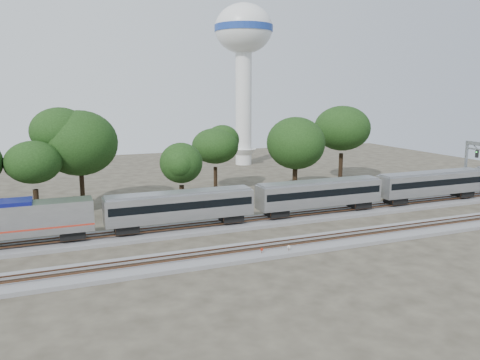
% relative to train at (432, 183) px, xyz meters
% --- Properties ---
extents(ground, '(160.00, 160.00, 0.00)m').
position_rel_train_xyz_m(ground, '(-35.01, -6.00, -3.20)').
color(ground, '#383328').
rests_on(ground, ground).
extents(track_far, '(160.00, 5.00, 0.73)m').
position_rel_train_xyz_m(track_far, '(-35.01, 0.00, -2.99)').
color(track_far, slate).
rests_on(track_far, ground).
extents(track_near, '(160.00, 5.00, 0.73)m').
position_rel_train_xyz_m(track_near, '(-35.01, -10.00, -2.99)').
color(track_near, slate).
rests_on(track_near, ground).
extents(train, '(127.69, 3.11, 4.58)m').
position_rel_train_xyz_m(train, '(0.00, 0.00, 0.00)').
color(train, silver).
rests_on(train, ground).
extents(switch_stand_red, '(0.30, 0.06, 0.94)m').
position_rel_train_xyz_m(switch_stand_red, '(-32.39, -11.38, -2.60)').
color(switch_stand_red, '#512D19').
rests_on(switch_stand_red, ground).
extents(switch_stand_white, '(0.29, 0.12, 0.95)m').
position_rel_train_xyz_m(switch_stand_white, '(-29.50, -11.64, -2.59)').
color(switch_stand_white, '#512D19').
rests_on(switch_stand_white, ground).
extents(switch_lever, '(0.56, 0.41, 0.30)m').
position_rel_train_xyz_m(switch_lever, '(-30.27, -11.19, -3.05)').
color(switch_lever, '#512D19').
rests_on(switch_lever, ground).
extents(water_tower, '(12.73, 12.73, 35.23)m').
position_rel_train_xyz_m(water_tower, '(-10.68, 46.37, 22.90)').
color(water_tower, silver).
rests_on(water_tower, ground).
extents(tree_2, '(7.64, 7.64, 10.78)m').
position_rel_train_xyz_m(tree_2, '(-53.37, 11.77, 4.30)').
color(tree_2, black).
rests_on(tree_2, ground).
extents(tree_3, '(9.50, 9.50, 13.40)m').
position_rel_train_xyz_m(tree_3, '(-47.56, 15.50, 6.14)').
color(tree_3, black).
rests_on(tree_3, ground).
extents(tree_4, '(6.84, 6.84, 9.64)m').
position_rel_train_xyz_m(tree_4, '(-34.93, 9.55, 3.50)').
color(tree_4, black).
rests_on(tree_4, ground).
extents(tree_5, '(7.67, 7.67, 10.81)m').
position_rel_train_xyz_m(tree_5, '(-26.30, 20.51, 4.33)').
color(tree_5, black).
rests_on(tree_5, ground).
extents(tree_6, '(8.33, 8.33, 11.74)m').
position_rel_train_xyz_m(tree_6, '(-14.92, 14.06, 4.98)').
color(tree_6, black).
rests_on(tree_6, ground).
extents(tree_7, '(10.00, 10.00, 14.10)m').
position_rel_train_xyz_m(tree_7, '(-2.48, 19.62, 6.63)').
color(tree_7, black).
rests_on(tree_7, ground).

